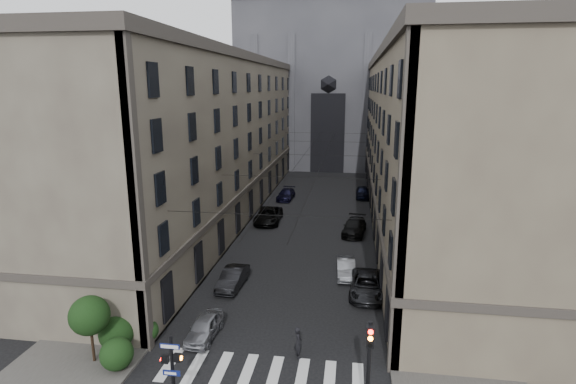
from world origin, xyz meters
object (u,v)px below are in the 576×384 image
at_px(car_left_midnear, 233,278).
at_px(car_right_midnear, 367,285).
at_px(pedestrian, 298,342).
at_px(car_left_far, 286,194).
at_px(gothic_tower, 332,73).
at_px(car_right_far, 363,192).
at_px(traffic_light_right, 369,361).
at_px(car_left_midfar, 268,215).
at_px(car_right_midfar, 354,227).
at_px(car_left_near, 204,327).
at_px(car_right_near, 346,268).
at_px(pedestrian_signal_left, 172,368).

xyz_separation_m(car_left_midnear, car_right_midnear, (10.29, 0.21, 0.02)).
bearing_deg(pedestrian, car_left_far, -11.82).
distance_m(gothic_tower, car_right_far, 34.41).
relative_size(traffic_light_right, car_left_midfar, 0.87).
height_order(car_left_far, car_right_midnear, car_right_midnear).
xyz_separation_m(car_left_midnear, car_right_far, (10.45, 30.47, 0.05)).
relative_size(car_right_midfar, pedestrian, 2.82).
distance_m(car_left_near, car_right_far, 39.07).
xyz_separation_m(traffic_light_right, car_right_midnear, (0.36, 13.50, -2.53)).
relative_size(car_left_midnear, car_right_midnear, 0.82).
relative_size(car_left_midfar, car_right_midfar, 1.11).
height_order(car_left_near, car_right_near, car_right_near).
bearing_deg(traffic_light_right, car_right_near, 94.36).
xyz_separation_m(pedestrian_signal_left, car_right_far, (9.63, 44.18, -1.54)).
distance_m(car_right_near, car_right_midnear, 3.55).
relative_size(pedestrian_signal_left, car_left_midnear, 0.90).
height_order(pedestrian_signal_left, traffic_light_right, traffic_light_right).
height_order(pedestrian_signal_left, car_left_far, pedestrian_signal_left).
distance_m(traffic_light_right, car_right_far, 43.83).
height_order(gothic_tower, pedestrian_signal_left, gothic_tower).
height_order(car_right_far, pedestrian, pedestrian).
bearing_deg(car_right_midnear, car_right_near, 119.71).
distance_m(car_left_near, car_left_far, 35.17).
distance_m(car_right_near, car_right_midfar, 11.01).
bearing_deg(pedestrian_signal_left, car_right_far, 77.70).
relative_size(car_left_near, car_right_midfar, 0.74).
relative_size(car_right_near, car_right_midfar, 0.79).
xyz_separation_m(car_right_near, car_right_midnear, (1.63, -3.16, 0.06)).
relative_size(pedestrian_signal_left, car_right_far, 0.87).
height_order(traffic_light_right, car_left_far, traffic_light_right).
distance_m(car_left_midnear, car_right_midfar, 17.12).
bearing_deg(car_right_near, car_right_far, 82.38).
height_order(pedestrian_signal_left, pedestrian, pedestrian_signal_left).
xyz_separation_m(pedestrian_signal_left, car_right_midnear, (9.47, 13.92, -1.57)).
bearing_deg(traffic_light_right, car_left_near, 148.19).
bearing_deg(car_left_far, car_right_midnear, -66.40).
relative_size(car_right_near, car_right_midnear, 0.78).
relative_size(car_right_far, pedestrian, 2.42).
bearing_deg(pedestrian, pedestrian_signal_left, 112.88).
distance_m(pedestrian_signal_left, car_left_far, 41.71).
relative_size(pedestrian_signal_left, car_left_midfar, 0.67).
height_order(car_right_midfar, car_right_far, car_right_far).
relative_size(car_left_midnear, car_right_near, 1.05).
bearing_deg(car_left_near, car_left_far, 92.86).
bearing_deg(car_right_midfar, car_right_far, 92.99).
distance_m(car_left_near, car_left_midfar, 24.30).
distance_m(car_right_midfar, pedestrian, 23.07).
height_order(car_left_midfar, car_right_far, car_left_midfar).
xyz_separation_m(car_left_midfar, pedestrian, (6.59, -25.57, 0.12)).
bearing_deg(car_right_midfar, gothic_tower, 103.27).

